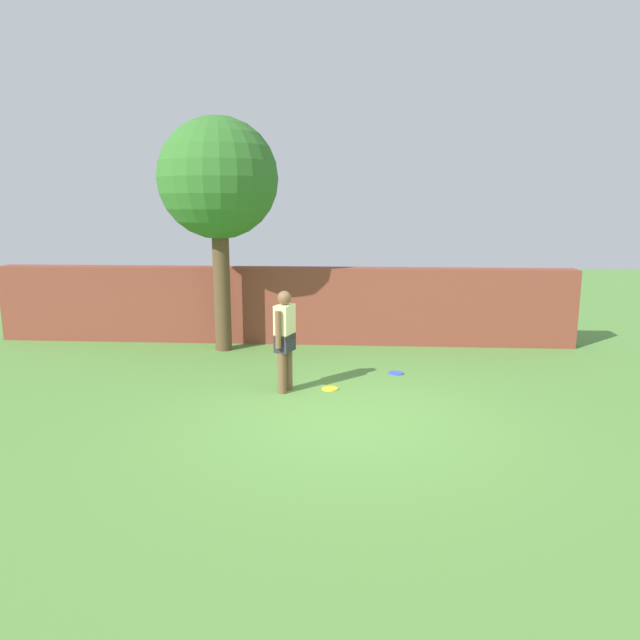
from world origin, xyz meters
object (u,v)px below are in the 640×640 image
at_px(frisbee_blue, 396,373).
at_px(frisbee_yellow, 330,389).
at_px(tree, 218,181).
at_px(person, 285,336).

bearing_deg(frisbee_blue, frisbee_yellow, -139.19).
xyz_separation_m(tree, frisbee_blue, (3.43, -1.52, -3.38)).
height_order(person, frisbee_yellow, person).
distance_m(frisbee_blue, frisbee_yellow, 1.48).
relative_size(person, frisbee_yellow, 6.00).
relative_size(tree, frisbee_blue, 17.09).
height_order(tree, frisbee_blue, tree).
distance_m(person, frisbee_yellow, 1.14).
bearing_deg(tree, frisbee_yellow, -47.09).
relative_size(tree, person, 2.85).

